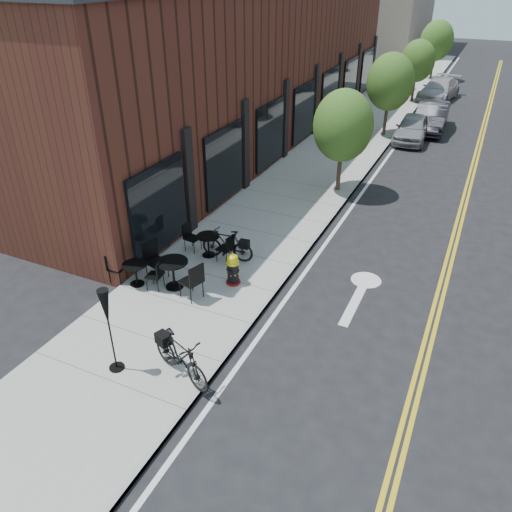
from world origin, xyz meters
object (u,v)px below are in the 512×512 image
Objects in this scene: bicycle_left at (227,244)px; parked_car_b at (431,117)px; parked_car_a at (412,128)px; fire_hydrant at (233,269)px; patio_umbrella at (107,314)px; bicycle_right at (180,357)px; bistro_set_a at (136,271)px; parked_car_c at (439,89)px; bistro_set_b at (208,242)px; bistro_set_c at (173,270)px.

bicycle_left is 0.37× the size of parked_car_b.
parked_car_a is (2.79, 14.40, 0.04)m from bicycle_left.
parked_car_b reaches higher than fire_hydrant.
patio_umbrella is 19.76m from parked_car_a.
bicycle_right reaches higher than bistro_set_a.
parked_car_c reaches higher than bicycle_left.
parked_car_a is (3.40, 14.46, 0.08)m from bistro_set_b.
bistro_set_a is at bearing -144.86° from bistro_set_c.
parked_car_c is at bearing 88.83° from parked_car_a.
patio_umbrella reaches higher than parked_car_a.
parked_car_a is at bearing 83.83° from bistro_set_b.
bicycle_left is 4.96m from bicycle_right.
bicycle_left is 0.35× the size of parked_car_c.
bistro_set_a is at bearing -105.97° from parked_car_a.
bicycle_right is 3.92m from bistro_set_a.
bicycle_right reaches higher than bistro_set_b.
bistro_set_c reaches higher than bistro_set_b.
fire_hydrant is 0.58× the size of bistro_set_a.
bicycle_left reaches higher than fire_hydrant.
parked_car_a is (2.04, 15.48, 0.08)m from fire_hydrant.
bistro_set_a is at bearing -107.11° from parked_car_b.
bicycle_right is at bearing 11.60° from bicycle_left.
patio_umbrella is 0.54× the size of parked_car_a.
bistro_set_c reaches higher than bistro_set_a.
fire_hydrant is 0.51× the size of bicycle_right.
patio_umbrella is 0.45× the size of parked_car_c.
bistro_set_b is (-1.36, 1.03, 0.00)m from fire_hydrant.
fire_hydrant is 4.25m from patio_umbrella.
fire_hydrant is 0.20× the size of parked_car_c.
bistro_set_c is at bearing -82.93° from bistro_set_b.
bicycle_left is at bearing 89.80° from bistro_set_c.
patio_umbrella reaches higher than bicycle_right.
bicycle_right is 1.14× the size of bistro_set_a.
parked_car_c is at bearing 84.51° from patio_umbrella.
fire_hydrant is at bearing 31.31° from bicycle_right.
parked_car_c is (3.40, 24.06, 0.11)m from bistro_set_b.
bicycle_right is 21.48m from parked_car_b.
bicycle_left is 0.98× the size of bistro_set_b.
bistro_set_b is 5.22m from patio_umbrella.
fire_hydrant is 0.25× the size of parked_car_a.
bicycle_left is 5.23m from patio_umbrella.
bistro_set_a is 3.45m from patio_umbrella.
bicycle_left reaches higher than bistro_set_a.
bistro_set_c is 19.00m from parked_car_b.
parked_car_a is (2.80, 19.54, -0.95)m from patio_umbrella.
bistro_set_b is at bearing -90.29° from parked_car_c.
bicycle_right is (1.42, -4.75, 0.06)m from bicycle_left.
bistro_set_a is 26.63m from parked_car_c.
bicycle_left is 0.43× the size of parked_car_a.
patio_umbrella is at bearing -76.19° from bistro_set_b.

